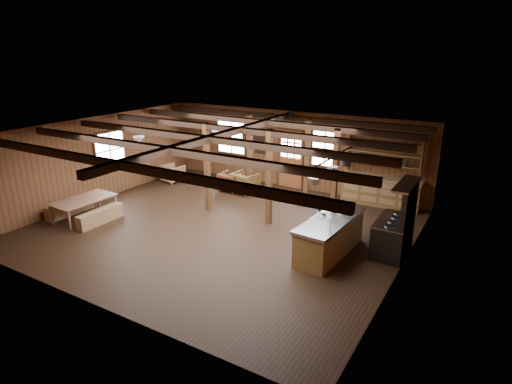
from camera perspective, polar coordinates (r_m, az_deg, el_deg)
room at (r=11.91m, az=-4.81°, el=1.43°), size 10.04×9.04×2.84m
ceiling_joists at (r=11.74m, az=-4.48°, el=7.63°), size 9.80×8.82×0.18m
timber_posts at (r=13.34m, az=2.19°, el=3.37°), size 3.95×2.35×2.80m
back_door at (r=15.74m, az=4.64°, el=3.75°), size 1.02×0.08×2.15m
window_back_left at (r=16.86m, az=-3.29°, el=7.28°), size 1.32×0.06×1.32m
window_back_right at (r=15.08m, az=9.19°, el=5.71°), size 1.02×0.06×1.32m
window_left at (r=15.51m, az=-18.93°, el=5.30°), size 0.14×1.24×1.32m
notice_boards at (r=16.27m, az=-0.05°, el=7.04°), size 1.08×0.03×0.90m
back_counter at (r=14.49m, az=16.32°, el=0.56°), size 2.55×0.60×2.45m
pendant_lamps at (r=13.82m, az=-10.18°, el=7.25°), size 1.86×2.36×0.66m
pot_rack at (r=10.51m, az=11.16°, el=3.69°), size 0.39×3.00×0.45m
kitchen_island at (r=10.84m, az=9.81°, el=-5.79°), size 1.04×2.55×1.20m
step_stool at (r=12.35m, az=11.17°, el=-4.12°), size 0.52×0.41×0.42m
commercial_range at (r=11.18m, az=18.06°, el=-4.93°), size 0.79×1.52×1.88m
dining_table at (r=13.85m, az=-21.76°, el=-2.13°), size 1.07×1.83×0.63m
bench_wall at (r=14.46m, az=-23.56°, el=-1.93°), size 0.29×1.57×0.43m
bench_aisle at (r=13.42m, az=-20.06°, el=-3.06°), size 0.29×1.52×0.42m
armchair_a at (r=15.43m, az=-3.38°, el=1.38°), size 0.74×0.76×0.68m
armchair_b at (r=15.17m, az=-1.50°, el=1.24°), size 0.91×0.93×0.75m
armchair_c at (r=16.80m, az=-11.03°, el=2.48°), size 0.84×0.86×0.67m
counter_pot at (r=11.39m, az=11.52°, el=-1.69°), size 0.29×0.29×0.17m
bowl at (r=10.96m, az=8.84°, el=-2.65°), size 0.28×0.28×0.06m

